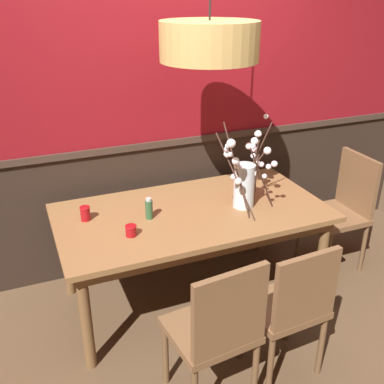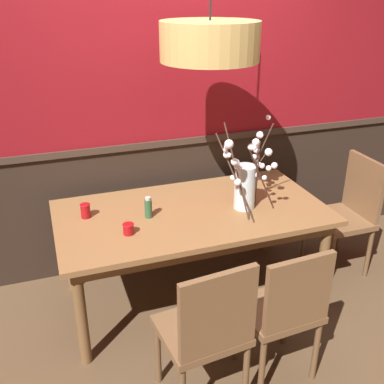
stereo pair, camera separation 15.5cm
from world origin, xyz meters
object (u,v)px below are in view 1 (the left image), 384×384
object	(u,v)px
dining_table	(192,220)
chair_near_side_left	(217,328)
candle_holder_nearer_center	(131,230)
candle_holder_nearer_edge	(85,213)
chair_near_side_right	(291,305)
pendant_lamp	(209,41)
chair_head_east_end	(343,206)
chair_far_side_left	(122,196)
vase_with_blossoms	(245,181)
chair_far_side_right	(184,184)
condiment_bottle	(149,209)

from	to	relation	value
dining_table	chair_near_side_left	world-z (taller)	chair_near_side_left
candle_holder_nearer_center	candle_holder_nearer_edge	distance (m)	0.39
chair_near_side_right	pendant_lamp	bearing A→B (deg)	97.90
chair_head_east_end	chair_far_side_left	xyz separation A→B (m)	(-1.61, 0.92, -0.03)
chair_near_side_right	candle_holder_nearer_edge	distance (m)	1.44
dining_table	chair_near_side_left	distance (m)	0.97
candle_holder_nearer_center	pendant_lamp	bearing A→B (deg)	16.58
chair_near_side_right	vase_with_blossoms	xyz separation A→B (m)	(0.12, 0.82, 0.42)
chair_near_side_left	chair_far_side_left	bearing A→B (deg)	91.50
dining_table	chair_head_east_end	bearing A→B (deg)	-1.00
candle_holder_nearer_edge	chair_head_east_end	bearing A→B (deg)	-4.51
dining_table	vase_with_blossoms	distance (m)	0.46
chair_near_side_left	chair_far_side_left	world-z (taller)	chair_near_side_left
candle_holder_nearer_center	pendant_lamp	distance (m)	1.25
chair_far_side_left	chair_near_side_right	world-z (taller)	chair_near_side_right
vase_with_blossoms	candle_holder_nearer_center	size ratio (longest dim) A/B	8.45
pendant_lamp	chair_far_side_left	bearing A→B (deg)	114.08
vase_with_blossoms	pendant_lamp	bearing A→B (deg)	161.54
candle_holder_nearer_center	chair_near_side_right	bearing A→B (deg)	-45.10
candle_holder_nearer_edge	candle_holder_nearer_center	bearing A→B (deg)	-54.49
chair_far_side_right	candle_holder_nearer_center	size ratio (longest dim) A/B	12.38
chair_head_east_end	dining_table	bearing A→B (deg)	179.00
dining_table	chair_head_east_end	xyz separation A→B (m)	(1.32, -0.02, -0.12)
dining_table	vase_with_blossoms	size ratio (longest dim) A/B	2.98
chair_near_side_right	candle_holder_nearer_center	distance (m)	1.06
candle_holder_nearer_center	condiment_bottle	world-z (taller)	condiment_bottle
vase_with_blossoms	chair_head_east_end	bearing A→B (deg)	3.63
chair_near_side_left	chair_head_east_end	distance (m)	1.81
dining_table	candle_holder_nearer_edge	distance (m)	0.73
chair_near_side_left	candle_holder_nearer_edge	xyz separation A→B (m)	(-0.47, 1.07, 0.26)
chair_head_east_end	chair_near_side_right	xyz separation A→B (m)	(-1.08, -0.88, -0.02)
chair_far_side_right	chair_far_side_left	distance (m)	0.59
chair_head_east_end	chair_near_side_right	world-z (taller)	chair_head_east_end
candle_holder_nearer_edge	pendant_lamp	world-z (taller)	pendant_lamp
candle_holder_nearer_edge	pendant_lamp	xyz separation A→B (m)	(0.82, -0.14, 1.07)
vase_with_blossoms	candle_holder_nearer_center	distance (m)	0.87
candle_holder_nearer_center	chair_near_side_left	bearing A→B (deg)	-72.07
dining_table	chair_near_side_left	size ratio (longest dim) A/B	1.99
dining_table	chair_near_side_right	xyz separation A→B (m)	(0.24, -0.90, -0.14)
chair_head_east_end	chair_near_side_right	distance (m)	1.39
condiment_bottle	chair_near_side_right	bearing A→B (deg)	-58.85
pendant_lamp	candle_holder_nearer_center	bearing A→B (deg)	-163.42
chair_head_east_end	candle_holder_nearer_edge	xyz separation A→B (m)	(-2.03, 0.16, 0.25)
chair_near_side_left	candle_holder_nearer_edge	bearing A→B (deg)	113.67
dining_table	condiment_bottle	bearing A→B (deg)	179.33
condiment_bottle	candle_holder_nearer_center	bearing A→B (deg)	-133.83
chair_near_side_right	candle_holder_nearer_edge	world-z (taller)	chair_near_side_right
vase_with_blossoms	candle_holder_nearer_edge	bearing A→B (deg)	168.37
vase_with_blossoms	candle_holder_nearer_center	bearing A→B (deg)	-173.63
candle_holder_nearer_center	chair_far_side_right	bearing A→B (deg)	54.40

